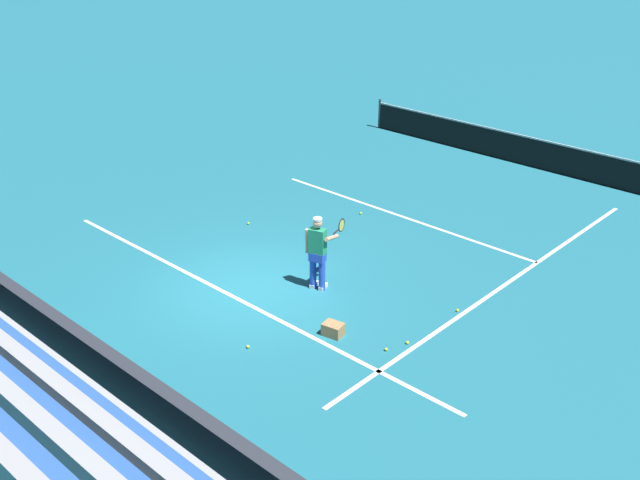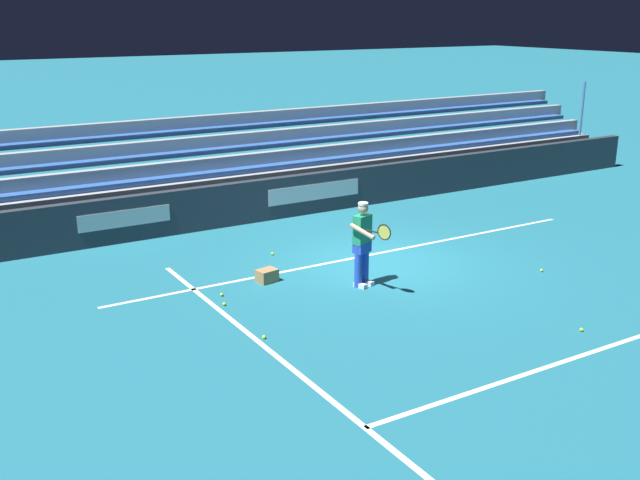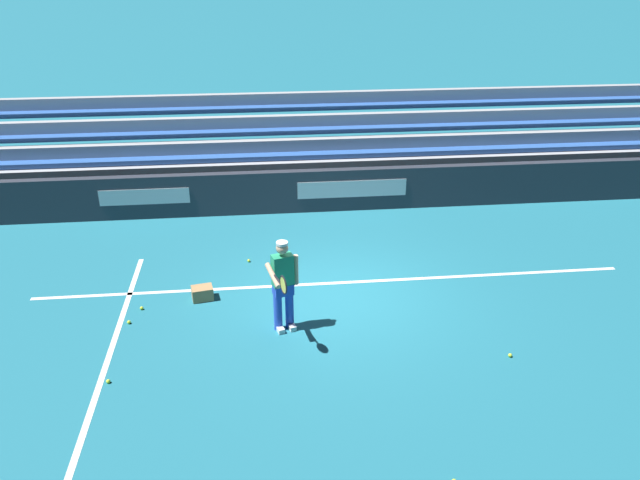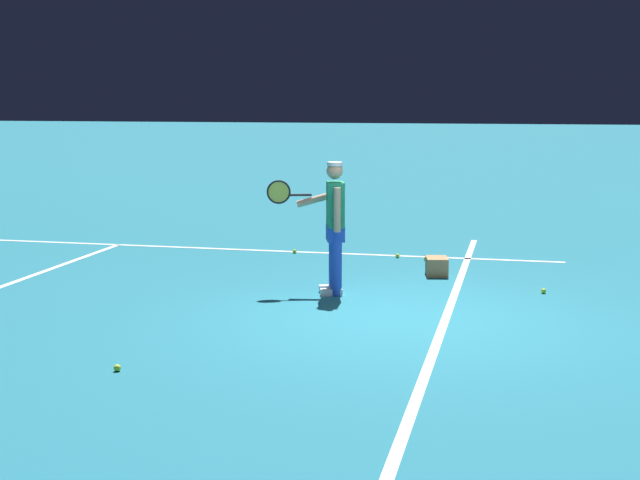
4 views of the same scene
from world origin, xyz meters
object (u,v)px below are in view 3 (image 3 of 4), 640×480
tennis_ball_midcourt (108,381)px  tennis_ball_on_baseline (142,308)px  tennis_ball_far_left (249,261)px  tennis_player (283,285)px  tennis_ball_stray_back (129,322)px  tennis_ball_near_player (510,355)px  ball_box_cardboard (202,293)px

tennis_ball_midcourt → tennis_ball_on_baseline: bearing=-95.1°
tennis_ball_on_baseline → tennis_ball_far_left: bearing=-139.1°
tennis_player → tennis_ball_far_left: bearing=-76.8°
tennis_ball_far_left → tennis_ball_on_baseline: size_ratio=1.00×
tennis_ball_stray_back → tennis_ball_near_player: same height
tennis_ball_on_baseline → tennis_ball_near_player: 6.73m
tennis_ball_stray_back → ball_box_cardboard: bearing=-149.8°
tennis_ball_far_left → tennis_ball_stray_back: bearing=45.6°
tennis_ball_far_left → tennis_ball_stray_back: size_ratio=1.00×
ball_box_cardboard → tennis_ball_far_left: size_ratio=6.06×
tennis_ball_far_left → tennis_ball_on_baseline: bearing=40.9°
tennis_ball_stray_back → tennis_ball_on_baseline: same height
ball_box_cardboard → tennis_ball_midcourt: bearing=61.7°
tennis_ball_midcourt → tennis_ball_stray_back: bearing=-91.2°
tennis_player → tennis_ball_midcourt: tennis_player is taller
tennis_ball_on_baseline → tennis_ball_stray_back: bearing=71.4°
tennis_ball_midcourt → ball_box_cardboard: bearing=-118.3°
tennis_player → tennis_ball_stray_back: size_ratio=25.98×
tennis_ball_on_baseline → tennis_ball_midcourt: bearing=84.9°
tennis_player → tennis_ball_on_baseline: (2.65, -0.92, -0.86)m
tennis_ball_midcourt → tennis_ball_near_player: same height
tennis_player → tennis_ball_midcourt: bearing=23.8°
tennis_ball_far_left → tennis_ball_near_player: 5.86m
tennis_player → tennis_ball_near_player: bearing=161.2°
tennis_ball_midcourt → tennis_ball_near_player: size_ratio=1.00×
tennis_player → tennis_ball_near_player: tennis_player is taller
tennis_ball_far_left → tennis_ball_stray_back: same height
tennis_ball_stray_back → tennis_ball_near_player: (-6.52, 1.72, 0.00)m
ball_box_cardboard → tennis_ball_on_baseline: size_ratio=6.06×
tennis_player → tennis_ball_stray_back: tennis_player is taller
tennis_ball_far_left → tennis_ball_midcourt: (2.22, 3.93, 0.00)m
tennis_ball_on_baseline → tennis_ball_midcourt: size_ratio=1.00×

